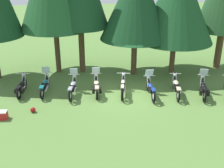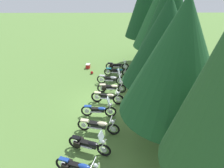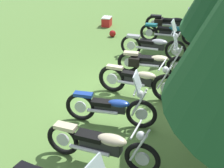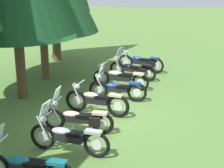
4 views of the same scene
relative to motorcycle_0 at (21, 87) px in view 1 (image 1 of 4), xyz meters
name	(u,v)px [view 1 (image 1 of 4)]	position (x,y,z in m)	size (l,w,h in m)	color
ground_plane	(124,95)	(5.60, -0.93, -0.42)	(80.00, 80.00, 0.00)	#547A38
motorcycle_0	(21,87)	(0.00, 0.00, 0.00)	(0.76, 2.15, 1.00)	black
motorcycle_1	(45,85)	(1.27, 0.00, 0.04)	(0.73, 2.24, 1.35)	black
motorcycle_2	(73,87)	(2.82, -0.54, 0.05)	(0.68, 2.23, 1.37)	black
motorcycle_3	(97,86)	(4.13, -0.54, 0.02)	(0.63, 2.16, 1.35)	black
motorcycle_4	(123,86)	(5.57, -0.80, 0.04)	(0.80, 2.25, 1.04)	black
motorcycle_5	(151,89)	(7.02, -1.30, 0.04)	(0.67, 2.18, 1.37)	black
motorcycle_6	(176,87)	(8.48, -1.27, 0.04)	(0.78, 2.36, 1.01)	black
motorcycle_7	(204,88)	(9.87, -1.68, 0.04)	(1.00, 2.15, 1.37)	black
pine_tree_3	(136,1)	(6.83, 2.26, 4.22)	(4.38, 4.38, 6.95)	#4C3823
pine_tree_4	(177,1)	(9.41, 2.19, 4.23)	(4.78, 4.78, 7.19)	brown
picnic_cooler	(2,115)	(-0.50, -2.70, -0.22)	(0.50, 0.40, 0.40)	red
dropped_helmet	(33,110)	(0.85, -2.24, -0.29)	(0.26, 0.26, 0.26)	maroon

